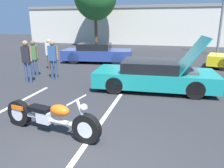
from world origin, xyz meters
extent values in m
cube|color=white|center=(-3.07, 2.14, 0.00)|extent=(0.12, 4.73, 0.01)
cube|color=white|center=(-0.01, 2.14, 0.00)|extent=(0.12, 4.73, 0.01)
cube|color=beige|center=(0.00, 24.55, 2.20)|extent=(32.00, 4.00, 4.40)
cube|color=gray|center=(0.00, 24.55, 4.25)|extent=(32.00, 4.20, 0.30)
cylinder|color=slate|center=(5.19, 15.69, 4.00)|extent=(0.18, 0.18, 8.00)
cylinder|color=brown|center=(-6.03, 19.40, 1.67)|extent=(0.32, 0.32, 3.33)
cylinder|color=black|center=(-0.01, 1.03, 0.33)|extent=(0.68, 0.28, 0.66)
cylinder|color=black|center=(-1.95, 1.39, 0.33)|extent=(0.68, 0.28, 0.66)
cylinder|color=silver|center=(-0.01, 1.03, 0.33)|extent=(0.39, 0.23, 0.36)
cylinder|color=silver|center=(-1.95, 1.39, 0.33)|extent=(0.39, 0.23, 0.36)
cylinder|color=silver|center=(-0.98, 1.21, 0.35)|extent=(1.67, 0.42, 0.12)
cube|color=silver|center=(-1.12, 1.24, 0.39)|extent=(0.40, 0.30, 0.28)
ellipsoid|color=orange|center=(-0.69, 1.15, 0.63)|extent=(0.54, 0.37, 0.26)
cube|color=black|center=(-1.27, 1.26, 0.57)|extent=(0.61, 0.36, 0.10)
cube|color=orange|center=(-1.90, 1.38, 0.51)|extent=(0.40, 0.28, 0.10)
cylinder|color=silver|center=(-0.11, 1.05, 0.65)|extent=(0.31, 0.12, 0.63)
cylinder|color=silver|center=(-0.22, 1.07, 0.95)|extent=(0.16, 0.69, 0.04)
sphere|color=silver|center=(-0.06, 1.04, 0.81)|extent=(0.16, 0.16, 0.16)
cylinder|color=silver|center=(-1.39, 1.40, 0.29)|extent=(1.28, 0.32, 0.09)
cube|color=teal|center=(1.09, 5.37, 0.46)|extent=(4.59, 2.13, 0.57)
cube|color=black|center=(0.91, 5.36, 0.94)|extent=(2.11, 1.81, 0.39)
cylinder|color=black|center=(2.53, 4.61, 0.32)|extent=(0.65, 0.25, 0.64)
cylinder|color=black|center=(2.44, 6.28, 0.32)|extent=(0.65, 0.25, 0.64)
cylinder|color=black|center=(-0.26, 4.46, 0.32)|extent=(0.65, 0.25, 0.64)
cylinder|color=black|center=(-0.35, 6.13, 0.32)|extent=(0.65, 0.25, 0.64)
cube|color=teal|center=(2.37, 5.44, 1.39)|extent=(1.03, 1.79, 1.31)
cube|color=#4C4C51|center=(2.32, 5.44, 0.71)|extent=(0.65, 1.07, 0.28)
cube|color=navy|center=(-2.93, 10.54, 0.51)|extent=(4.60, 2.35, 0.63)
cube|color=black|center=(-3.11, 10.52, 1.03)|extent=(2.17, 1.87, 0.41)
cylinder|color=black|center=(-1.48, 9.91, 0.36)|extent=(0.74, 0.31, 0.72)
cylinder|color=black|center=(-1.68, 11.51, 0.36)|extent=(0.74, 0.31, 0.72)
cylinder|color=black|center=(-4.19, 9.58, 0.36)|extent=(0.74, 0.31, 0.72)
cylinder|color=black|center=(-4.39, 11.17, 0.36)|extent=(0.74, 0.31, 0.72)
cylinder|color=#38476B|center=(-3.56, 5.84, 0.43)|extent=(0.12, 0.12, 0.85)
cylinder|color=#38476B|center=(-3.36, 5.84, 0.43)|extent=(0.12, 0.12, 0.85)
cube|color=#335B93|center=(-3.46, 5.84, 1.19)|extent=(0.36, 0.20, 0.67)
cylinder|color=#9E704C|center=(-3.68, 5.84, 1.22)|extent=(0.08, 0.08, 0.61)
cylinder|color=#9E704C|center=(-3.24, 5.84, 1.22)|extent=(0.08, 0.08, 0.61)
sphere|color=#9E704C|center=(-3.46, 5.84, 1.64)|extent=(0.23, 0.23, 0.23)
cylinder|color=brown|center=(-4.78, 7.64, 0.40)|extent=(0.12, 0.12, 0.81)
cylinder|color=brown|center=(-4.58, 7.64, 0.40)|extent=(0.12, 0.12, 0.81)
cube|color=white|center=(-4.68, 7.64, 1.13)|extent=(0.36, 0.20, 0.64)
cylinder|color=tan|center=(-4.90, 7.64, 1.16)|extent=(0.08, 0.08, 0.58)
cylinder|color=tan|center=(-4.46, 7.64, 1.16)|extent=(0.08, 0.08, 0.58)
sphere|color=tan|center=(-4.68, 7.64, 1.56)|extent=(0.22, 0.22, 0.22)
cylinder|color=#38476B|center=(-4.72, 6.09, 0.41)|extent=(0.12, 0.12, 0.83)
cylinder|color=#38476B|center=(-4.52, 6.09, 0.41)|extent=(0.12, 0.12, 0.83)
cube|color=#4C7F47|center=(-4.62, 6.09, 1.15)|extent=(0.36, 0.20, 0.65)
cylinder|color=brown|center=(-4.84, 6.09, 1.19)|extent=(0.08, 0.08, 0.59)
cylinder|color=brown|center=(-4.40, 6.09, 1.19)|extent=(0.08, 0.08, 0.59)
sphere|color=brown|center=(-4.62, 6.09, 1.59)|extent=(0.22, 0.22, 0.22)
cylinder|color=#38476B|center=(-4.30, 4.97, 0.44)|extent=(0.12, 0.12, 0.88)
cylinder|color=#38476B|center=(-4.10, 4.97, 0.44)|extent=(0.12, 0.12, 0.88)
cube|color=#26262D|center=(-4.20, 4.97, 1.23)|extent=(0.36, 0.20, 0.70)
cylinder|color=#9E704C|center=(-4.42, 4.97, 1.26)|extent=(0.08, 0.08, 0.63)
cylinder|color=#9E704C|center=(-3.98, 4.97, 1.26)|extent=(0.08, 0.08, 0.63)
sphere|color=#9E704C|center=(-4.20, 4.97, 1.69)|extent=(0.24, 0.24, 0.24)
camera|label=1|loc=(1.60, -2.93, 2.52)|focal=35.00mm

